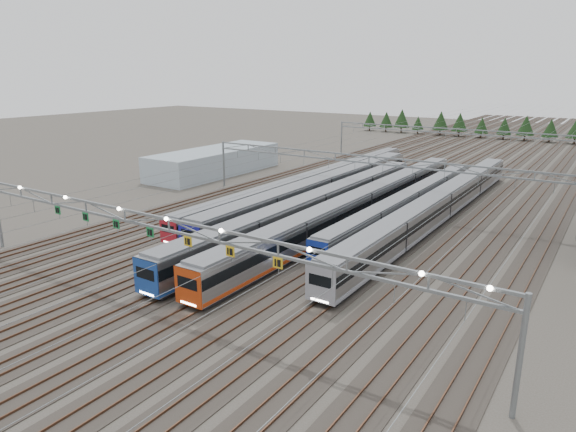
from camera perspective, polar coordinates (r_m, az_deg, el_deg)
The scene contains 13 objects.
ground at distance 47.02m, azimuth -12.55°, elevation -9.53°, with size 400.00×400.00×0.00m, color #47423A.
track_bed at distance 134.05m, azimuth 19.73°, elevation 6.98°, with size 54.00×260.00×5.42m.
train_a at distance 86.35m, azimuth 3.14°, elevation 3.83°, with size 2.68×67.51×3.48m.
train_b at distance 79.25m, azimuth 3.86°, elevation 2.96°, with size 3.14×58.44×4.10m.
train_c at distance 68.89m, azimuth 3.11°, elevation 0.98°, with size 3.07×59.25×4.00m.
train_d at distance 70.84m, azimuth 8.14°, elevation 1.23°, with size 3.03×67.35×3.95m.
train_e at distance 75.09m, azimuth 13.37°, elevation 1.54°, with size 2.56×52.69×3.33m.
train_f at distance 73.18m, azimuth 16.53°, elevation 1.17°, with size 2.98×65.93×3.88m.
gantry_near at distance 44.46m, azimuth -13.24°, elevation -1.27°, with size 56.36×0.61×8.08m.
gantry_mid at distance 76.98m, azimuth 8.95°, elevation 5.53°, with size 56.36×0.36×8.00m.
gantry_far at distance 119.03m, azimuth 18.15°, elevation 8.50°, with size 56.36×0.36×8.00m.
west_shed at distance 104.30m, azimuth -8.11°, elevation 6.00°, with size 10.00×30.00×4.86m, color #A2B6C2.
treeline at distance 168.92m, azimuth 24.76°, elevation 9.03°, with size 106.40×5.60×7.02m.
Camera 1 is at (31.22, -29.08, 19.76)m, focal length 32.00 mm.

